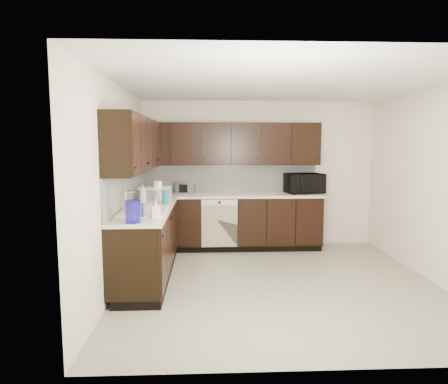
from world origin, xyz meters
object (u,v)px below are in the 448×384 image
at_px(microwave, 304,183).
at_px(blue_pitcher, 133,212).
at_px(storage_bin, 155,193).
at_px(sink, 144,216).
at_px(toaster_oven, 187,188).

height_order(microwave, blue_pitcher, microwave).
bearing_deg(microwave, storage_bin, -174.54).
xyz_separation_m(sink, microwave, (2.43, 1.75, 0.23)).
height_order(sink, blue_pitcher, sink).
xyz_separation_m(microwave, toaster_oven, (-1.97, -0.00, -0.06)).
bearing_deg(blue_pitcher, microwave, 20.42).
distance_m(toaster_oven, storage_bin, 0.79).
distance_m(toaster_oven, blue_pitcher, 2.48).
height_order(storage_bin, blue_pitcher, blue_pitcher).
bearing_deg(sink, microwave, 35.81).
xyz_separation_m(microwave, storage_bin, (-2.43, -0.65, -0.08)).
xyz_separation_m(toaster_oven, blue_pitcher, (-0.46, -2.44, 0.02)).
bearing_deg(storage_bin, microwave, 14.98).
distance_m(sink, toaster_oven, 1.82).
relative_size(sink, storage_bin, 1.80).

